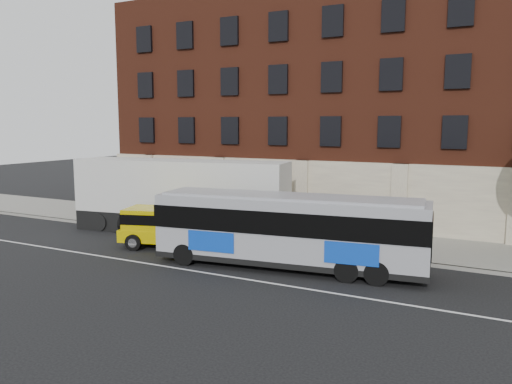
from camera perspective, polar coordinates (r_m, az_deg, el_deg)
The scene contains 9 objects.
ground at distance 21.84m, azimuth -6.68°, elevation -9.38°, with size 120.00×120.00×0.00m, color black.
sidewalk at distance 29.47m, azimuth 3.14°, elevation -4.68°, with size 60.00×6.00×0.15m, color gray.
kerb at distance 26.82m, azimuth 0.51°, elevation -5.92°, with size 60.00×0.25×0.15m, color gray.
lane_line at distance 22.24m, azimuth -5.96°, elevation -9.04°, with size 60.00×0.12×0.01m, color silver.
building at distance 36.18m, azimuth 8.42°, elevation 9.52°, with size 30.00×12.10×15.00m.
sign_pole at distance 31.34m, azimuth -13.39°, elevation -1.57°, with size 0.30×0.20×2.50m.
city_bus at distance 22.35m, azimuth 3.71°, elevation -4.12°, with size 12.28×4.10×3.30m.
yellow_suv at distance 26.70m, azimuth -10.13°, elevation -3.68°, with size 5.52×3.45×2.05m.
shipping_container at distance 30.03m, azimuth -8.56°, elevation -0.55°, with size 13.12×4.49×4.29m.
Camera 1 is at (11.71, -17.28, 6.41)m, focal length 35.36 mm.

